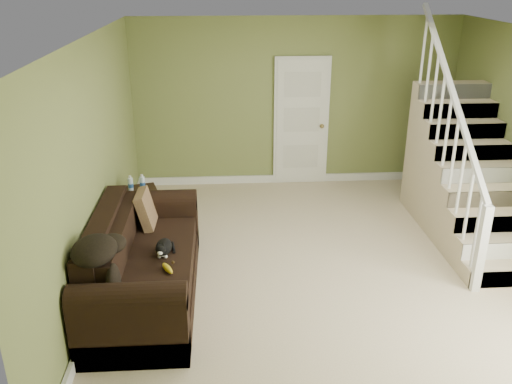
{
  "coord_description": "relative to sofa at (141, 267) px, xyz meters",
  "views": [
    {
      "loc": [
        -1.13,
        -5.49,
        3.23
      ],
      "look_at": [
        -0.77,
        0.24,
        0.86
      ],
      "focal_mm": 38.0,
      "sensor_mm": 36.0,
      "label": 1
    }
  ],
  "objects": [
    {
      "name": "cat",
      "position": [
        0.25,
        -0.01,
        0.23
      ],
      "size": [
        0.2,
        0.43,
        0.21
      ],
      "rotation": [
        0.0,
        0.0,
        -0.1
      ],
      "color": "black",
      "rests_on": "sofa"
    },
    {
      "name": "throw_pillow",
      "position": [
        -0.01,
        0.71,
        0.35
      ],
      "size": [
        0.21,
        0.42,
        0.43
      ],
      "primitive_type": "cube",
      "rotation": [
        0.0,
        -0.24,
        -0.02
      ],
      "color": "#4E371F",
      "rests_on": "sofa"
    },
    {
      "name": "ceiling",
      "position": [
        2.02,
        0.52,
        2.25
      ],
      "size": [
        5.0,
        5.5,
        0.01
      ],
      "primitive_type": "cube",
      "color": "white",
      "rests_on": "wall_back"
    },
    {
      "name": "floor",
      "position": [
        2.02,
        0.52,
        -0.35
      ],
      "size": [
        5.0,
        5.5,
        0.01
      ],
      "primitive_type": "cube",
      "color": "tan",
      "rests_on": "ground"
    },
    {
      "name": "wall_front",
      "position": [
        2.02,
        -2.23,
        0.95
      ],
      "size": [
        5.0,
        0.04,
        2.6
      ],
      "primitive_type": "cube",
      "color": "olive",
      "rests_on": "floor"
    },
    {
      "name": "door",
      "position": [
        2.12,
        3.22,
        0.65
      ],
      "size": [
        0.86,
        0.12,
        2.02
      ],
      "color": "white",
      "rests_on": "floor"
    },
    {
      "name": "baseboard_back",
      "position": [
        2.02,
        3.24,
        -0.29
      ],
      "size": [
        5.0,
        0.04,
        0.12
      ],
      "primitive_type": "cube",
      "color": "white",
      "rests_on": "floor"
    },
    {
      "name": "wall_left",
      "position": [
        -0.48,
        0.52,
        0.95
      ],
      "size": [
        0.04,
        5.5,
        2.6
      ],
      "primitive_type": "cube",
      "color": "olive",
      "rests_on": "floor"
    },
    {
      "name": "baseboard_left",
      "position": [
        -0.45,
        0.52,
        -0.29
      ],
      "size": [
        0.04,
        5.5,
        0.12
      ],
      "primitive_type": "cube",
      "color": "white",
      "rests_on": "floor"
    },
    {
      "name": "sofa",
      "position": [
        0.0,
        0.0,
        0.0
      ],
      "size": [
        1.01,
        2.33,
        0.92
      ],
      "color": "black",
      "rests_on": "floor"
    },
    {
      "name": "side_table",
      "position": [
        -0.22,
        1.57,
        -0.06
      ],
      "size": [
        0.59,
        0.59,
        0.8
      ],
      "rotation": [
        0.0,
        0.0,
        0.27
      ],
      "color": "black",
      "rests_on": "floor"
    },
    {
      "name": "throw_blanket",
      "position": [
        -0.26,
        -0.72,
        0.6
      ],
      "size": [
        0.44,
        0.55,
        0.21
      ],
      "primitive_type": "ellipsoid",
      "rotation": [
        0.0,
        0.0,
        -0.1
      ],
      "color": "black",
      "rests_on": "sofa"
    },
    {
      "name": "staircase",
      "position": [
        4.02,
        1.48,
        0.29
      ],
      "size": [
        1.0,
        2.51,
        2.82
      ],
      "color": "tan",
      "rests_on": "floor"
    },
    {
      "name": "banana",
      "position": [
        0.32,
        -0.34,
        0.18
      ],
      "size": [
        0.16,
        0.22,
        0.06
      ],
      "primitive_type": "ellipsoid",
      "rotation": [
        0.0,
        0.0,
        0.48
      ],
      "color": "gold",
      "rests_on": "sofa"
    },
    {
      "name": "wall_back",
      "position": [
        2.02,
        3.27,
        0.95
      ],
      "size": [
        5.0,
        0.04,
        2.6
      ],
      "primitive_type": "cube",
      "color": "olive",
      "rests_on": "floor"
    }
  ]
}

